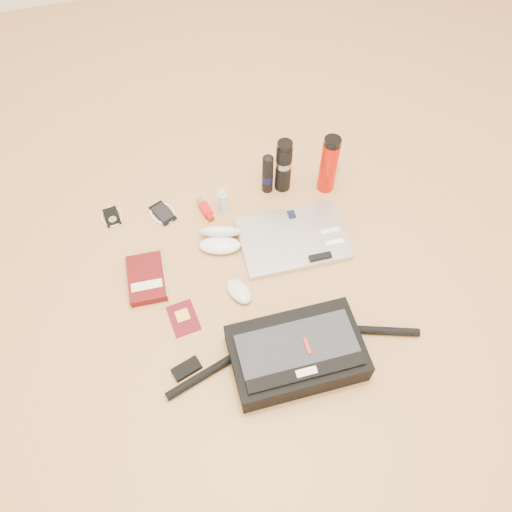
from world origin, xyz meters
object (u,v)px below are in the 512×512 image
object	(u,v)px
book	(147,278)
thermos_red	(329,165)
thermos_black	(284,166)
messenger_bag	(296,353)
laptop	(293,239)

from	to	relation	value
book	thermos_red	distance (m)	0.78
thermos_black	messenger_bag	bearing A→B (deg)	-104.83
thermos_black	thermos_red	world-z (taller)	thermos_red
book	thermos_red	size ratio (longest dim) A/B	0.78
book	laptop	bearing A→B (deg)	5.70
book	thermos_black	bearing A→B (deg)	29.21
messenger_bag	thermos_red	size ratio (longest dim) A/B	3.28
thermos_red	thermos_black	bearing A→B (deg)	162.98
laptop	thermos_black	distance (m)	0.28
messenger_bag	thermos_red	world-z (taller)	thermos_red
messenger_bag	book	world-z (taller)	messenger_bag
book	messenger_bag	bearing A→B (deg)	-42.65
messenger_bag	laptop	size ratio (longest dim) A/B	2.12
laptop	thermos_red	xyz separation A→B (m)	(0.20, 0.21, 0.11)
laptop	book	size ratio (longest dim) A/B	1.98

